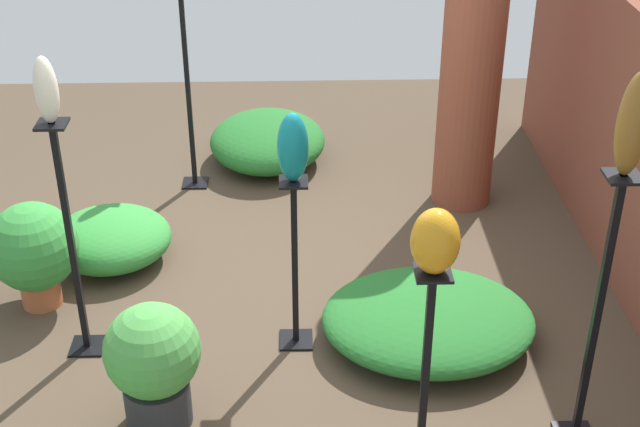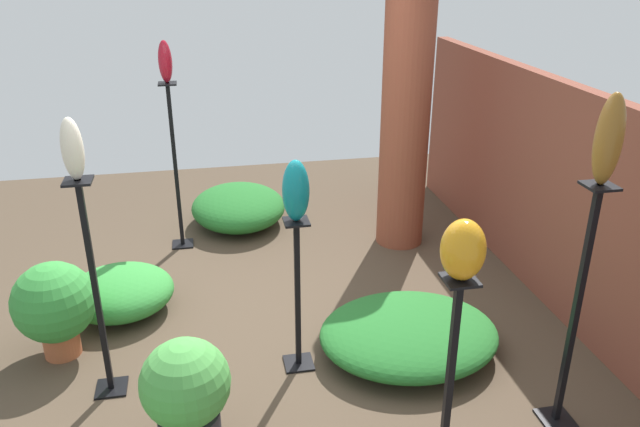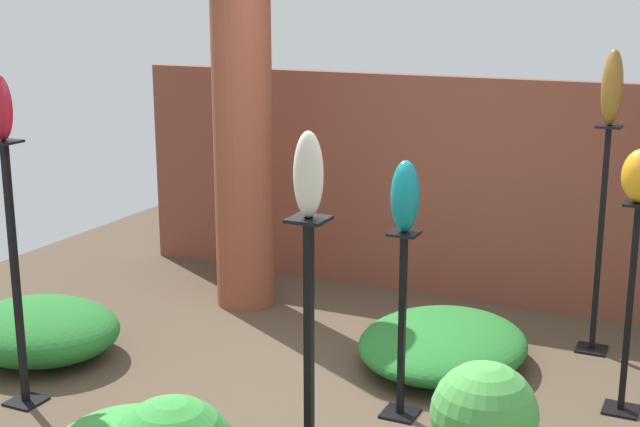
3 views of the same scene
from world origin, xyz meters
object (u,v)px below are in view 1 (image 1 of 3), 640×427
at_px(art_vase_ivory, 46,90).
at_px(potted_plant_front_left, 33,249).
at_px(pedestal_ivory, 72,251).
at_px(brick_pillar, 473,54).
at_px(art_vase_teal, 293,147).
at_px(art_vase_amber, 435,241).
at_px(art_vase_bronze, 633,125).
at_px(pedestal_bronze, 595,326).
at_px(pedestal_teal, 295,272).
at_px(pedestal_amber, 424,393).
at_px(potted_plant_back_center, 153,361).
at_px(pedestal_ruby, 189,99).

height_order(art_vase_ivory, potted_plant_front_left, art_vase_ivory).
bearing_deg(pedestal_ivory, art_vase_ivory, 0.00).
xyz_separation_m(brick_pillar, art_vase_teal, (1.77, -1.30, 0.12)).
bearing_deg(art_vase_amber, art_vase_bronze, 108.86).
height_order(pedestal_bronze, art_vase_teal, pedestal_bronze).
bearing_deg(art_vase_ivory, pedestal_teal, 91.03).
bearing_deg(art_vase_bronze, brick_pillar, -176.33).
relative_size(art_vase_teal, art_vase_amber, 1.33).
distance_m(pedestal_teal, pedestal_amber, 1.30).
distance_m(pedestal_teal, pedestal_bronze, 1.71).
bearing_deg(potted_plant_back_center, pedestal_ruby, -178.68).
distance_m(art_vase_teal, art_vase_amber, 1.30).
bearing_deg(pedestal_amber, brick_pillar, 166.49).
distance_m(brick_pillar, pedestal_bronze, 2.67).
distance_m(pedestal_bronze, art_vase_bronze, 1.07).
relative_size(pedestal_ruby, art_vase_bronze, 3.26).
distance_m(pedestal_ivory, potted_plant_back_center, 0.87).
bearing_deg(pedestal_ivory, potted_plant_back_center, 38.39).
distance_m(brick_pillar, potted_plant_back_center, 3.27).
relative_size(art_vase_bronze, potted_plant_front_left, 0.68).
relative_size(pedestal_amber, potted_plant_back_center, 1.72).
bearing_deg(pedestal_ruby, art_vase_amber, 23.36).
bearing_deg(art_vase_ivory, potted_plant_back_center, 38.39).
height_order(pedestal_ruby, potted_plant_back_center, pedestal_ruby).
xyz_separation_m(art_vase_bronze, potted_plant_front_left, (-1.30, -3.10, -1.38)).
xyz_separation_m(pedestal_bronze, pedestal_ruby, (-2.94, -2.27, 0.02)).
bearing_deg(pedestal_amber, art_vase_amber, 0.00).
bearing_deg(art_vase_amber, art_vase_teal, -152.72).
bearing_deg(potted_plant_front_left, art_vase_amber, 54.31).
relative_size(brick_pillar, art_vase_teal, 5.88).
distance_m(pedestal_amber, art_vase_teal, 1.49).
xyz_separation_m(pedestal_amber, pedestal_ruby, (-3.23, -1.40, 0.16)).
distance_m(pedestal_ruby, art_vase_amber, 3.58).
bearing_deg(potted_plant_back_center, pedestal_teal, 132.42).
xyz_separation_m(art_vase_teal, art_vase_amber, (1.15, 0.59, 0.10)).
bearing_deg(pedestal_teal, art_vase_amber, 27.28).
bearing_deg(brick_pillar, pedestal_ivory, -54.97).
xyz_separation_m(pedestal_bronze, art_vase_bronze, (0.00, 0.00, 1.07)).
bearing_deg(pedestal_ruby, pedestal_amber, 23.36).
xyz_separation_m(pedestal_ivory, art_vase_teal, (-0.02, 1.25, 0.62)).
bearing_deg(potted_plant_front_left, pedestal_ivory, 38.89).
relative_size(pedestal_bronze, potted_plant_back_center, 2.13).
bearing_deg(art_vase_amber, pedestal_ivory, -121.46).
bearing_deg(potted_plant_front_left, pedestal_bronze, 67.18).
distance_m(pedestal_teal, pedestal_ruby, 2.24).
relative_size(art_vase_amber, art_vase_bronze, 0.62).
height_order(pedestal_bronze, art_vase_bronze, art_vase_bronze).
relative_size(brick_pillar, art_vase_bronze, 4.88).
bearing_deg(pedestal_teal, brick_pillar, 143.71).
height_order(pedestal_teal, art_vase_amber, art_vase_amber).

